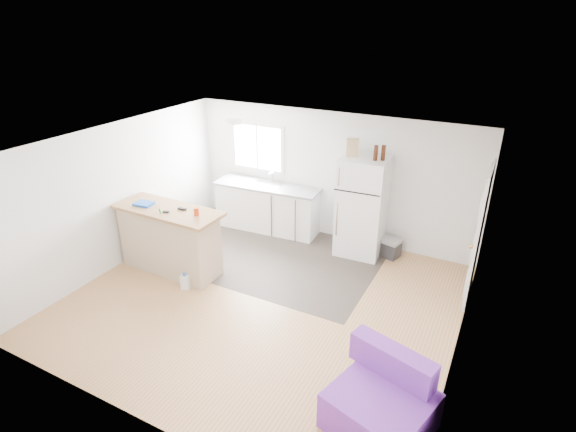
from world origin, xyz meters
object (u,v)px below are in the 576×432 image
object	(u,v)px
refrigerator	(362,207)
bottle_left	(376,153)
kitchen_cabinets	(268,207)
cooler	(387,246)
cardboard_box	(353,148)
bottle_right	(383,153)
blue_tray	(144,204)
mop	(167,260)
cleaner_jug	(185,282)
purple_seat	(382,403)
peninsula	(170,239)
red_cup	(196,212)

from	to	relation	value
refrigerator	bottle_left	distance (m)	1.03
kitchen_cabinets	cooler	distance (m)	2.45
cardboard_box	bottle_left	bearing A→B (deg)	-6.25
refrigerator	bottle_right	xyz separation A→B (m)	(0.29, -0.02, 1.01)
blue_tray	bottle_left	distance (m)	3.86
mop	bottle_left	distance (m)	3.86
cleaner_jug	blue_tray	xyz separation A→B (m)	(-0.99, 0.32, 1.02)
purple_seat	cardboard_box	size ratio (longest dim) A/B	3.88
bottle_right	cooler	bearing A→B (deg)	29.30
purple_seat	mop	distance (m)	4.24
kitchen_cabinets	blue_tray	xyz separation A→B (m)	(-1.07, -2.16, 0.67)
refrigerator	bottle_left	bearing A→B (deg)	-26.52
peninsula	bottle_right	size ratio (longest dim) A/B	7.37
mop	blue_tray	size ratio (longest dim) A/B	4.05
kitchen_cabinets	cleaner_jug	bearing A→B (deg)	-96.04
bottle_right	kitchen_cabinets	bearing A→B (deg)	178.00
red_cup	purple_seat	bearing A→B (deg)	-22.76
peninsula	bottle_right	distance (m)	3.77
cooler	mop	world-z (taller)	mop
cooler	mop	size ratio (longest dim) A/B	0.42
peninsula	refrigerator	distance (m)	3.31
cleaner_jug	bottle_left	world-z (taller)	bottle_left
peninsula	bottle_left	size ratio (longest dim) A/B	7.37
peninsula	red_cup	xyz separation A→B (m)	(0.60, 0.02, 0.62)
cooler	kitchen_cabinets	bearing A→B (deg)	-164.85
cooler	purple_seat	distance (m)	3.70
kitchen_cabinets	bottle_right	size ratio (longest dim) A/B	8.50
peninsula	refrigerator	size ratio (longest dim) A/B	1.04
purple_seat	refrigerator	bearing A→B (deg)	128.45
refrigerator	bottle_right	size ratio (longest dim) A/B	7.10
blue_tray	bottle_left	xyz separation A→B (m)	(3.20, 2.01, 0.76)
cleaner_jug	mop	distance (m)	0.62
red_cup	mop	bearing A→B (deg)	-166.34
red_cup	blue_tray	xyz separation A→B (m)	(-1.02, -0.07, -0.04)
purple_seat	blue_tray	bearing A→B (deg)	178.65
cooler	red_cup	bearing A→B (deg)	-125.15
peninsula	mop	bearing A→B (deg)	-89.79
refrigerator	red_cup	bearing A→B (deg)	-137.57
red_cup	blue_tray	bearing A→B (deg)	-176.28
mop	red_cup	xyz separation A→B (m)	(0.60, 0.15, 0.95)
cooler	red_cup	world-z (taller)	red_cup
kitchen_cabinets	blue_tray	size ratio (longest dim) A/B	7.08
blue_tray	refrigerator	bearing A→B (deg)	34.79
peninsula	cardboard_box	world-z (taller)	cardboard_box
purple_seat	bottle_right	distance (m)	3.98
kitchen_cabinets	bottle_left	world-z (taller)	bottle_left
cardboard_box	bottle_right	bearing A→B (deg)	2.11
kitchen_cabinets	bottle_right	distance (m)	2.65
red_cup	refrigerator	bearing A→B (deg)	45.48
cleaner_jug	blue_tray	world-z (taller)	blue_tray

